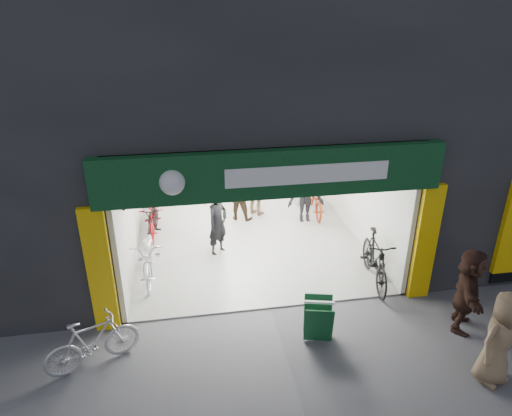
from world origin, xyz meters
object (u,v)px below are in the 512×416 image
object	(u,v)px
bike_left_front	(149,256)
parked_bike	(92,342)
pedestrian_near	(500,339)
bike_right_front	(375,259)
sandwich_board	(318,319)

from	to	relation	value
bike_left_front	parked_bike	bearing A→B (deg)	-107.63
bike_left_front	pedestrian_near	size ratio (longest dim) A/B	1.21
parked_bike	bike_left_front	bearing A→B (deg)	-40.08
bike_right_front	pedestrian_near	bearing A→B (deg)	-67.09
bike_right_front	sandwich_board	bearing A→B (deg)	-129.20
pedestrian_near	parked_bike	bearing A→B (deg)	147.76
parked_bike	pedestrian_near	distance (m)	6.82
bike_right_front	sandwich_board	world-z (taller)	bike_right_front
parked_bike	sandwich_board	distance (m)	4.05
parked_bike	bike_right_front	bearing A→B (deg)	-97.13
bike_left_front	pedestrian_near	distance (m)	7.18
bike_right_front	parked_bike	world-z (taller)	bike_right_front
bike_left_front	sandwich_board	xyz separation A→B (m)	(3.20, -2.75, -0.09)
bike_right_front	sandwich_board	size ratio (longest dim) A/B	2.44
bike_left_front	pedestrian_near	world-z (taller)	pedestrian_near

